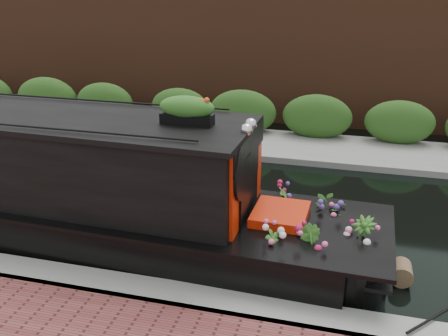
# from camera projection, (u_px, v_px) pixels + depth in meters

# --- Properties ---
(ground) EXTENTS (80.00, 80.00, 0.00)m
(ground) POSITION_uv_depth(u_px,v_px,m) (190.00, 206.00, 10.59)
(ground) COLOR black
(ground) RESTS_ON ground
(near_bank_coping) EXTENTS (40.00, 0.60, 0.50)m
(near_bank_coping) POSITION_uv_depth(u_px,v_px,m) (122.00, 298.00, 7.62)
(near_bank_coping) COLOR gray
(near_bank_coping) RESTS_ON ground
(far_bank_path) EXTENTS (40.00, 2.40, 0.34)m
(far_bank_path) POSITION_uv_depth(u_px,v_px,m) (236.00, 145.00, 14.37)
(far_bank_path) COLOR gray
(far_bank_path) RESTS_ON ground
(far_hedge) EXTENTS (40.00, 1.10, 2.80)m
(far_hedge) POSITION_uv_depth(u_px,v_px,m) (243.00, 136.00, 15.18)
(far_hedge) COLOR #274E1A
(far_hedge) RESTS_ON ground
(far_brick_wall) EXTENTS (40.00, 1.00, 8.00)m
(far_brick_wall) POSITION_uv_depth(u_px,v_px,m) (257.00, 118.00, 17.07)
(far_brick_wall) COLOR #4F2C1B
(far_brick_wall) RESTS_ON ground
(narrowboat) EXTENTS (13.09, 2.68, 3.07)m
(narrowboat) POSITION_uv_depth(u_px,v_px,m) (14.00, 185.00, 9.36)
(narrowboat) COLOR black
(narrowboat) RESTS_ON ground
(rope_fender) EXTENTS (0.35, 0.40, 0.35)m
(rope_fender) POSITION_uv_depth(u_px,v_px,m) (401.00, 272.00, 7.96)
(rope_fender) COLOR brown
(rope_fender) RESTS_ON ground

